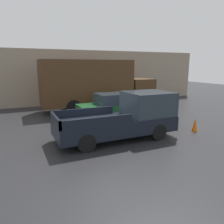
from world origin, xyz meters
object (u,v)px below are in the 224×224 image
(car, at_px, (114,106))
(delivery_truck, at_px, (95,84))
(pickup_truck, at_px, (126,117))
(traffic_cone, at_px, (195,125))

(car, xyz_separation_m, delivery_truck, (-0.09, 3.28, 1.13))
(pickup_truck, xyz_separation_m, car, (1.03, 3.51, -0.14))
(pickup_truck, distance_m, traffic_cone, 3.73)
(delivery_truck, distance_m, traffic_cone, 8.02)
(pickup_truck, relative_size, car, 1.23)
(pickup_truck, height_order, delivery_truck, delivery_truck)
(pickup_truck, distance_m, car, 3.66)
(delivery_truck, height_order, traffic_cone, delivery_truck)
(pickup_truck, relative_size, traffic_cone, 7.95)
(pickup_truck, distance_m, delivery_truck, 6.93)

